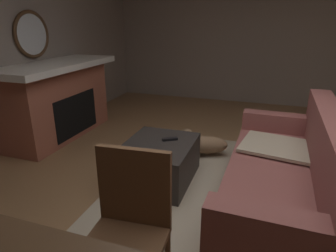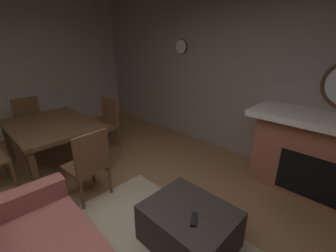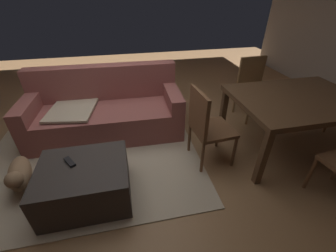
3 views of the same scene
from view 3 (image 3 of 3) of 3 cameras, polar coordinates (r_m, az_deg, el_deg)
floor at (r=3.02m, az=-11.02°, el=-5.20°), size 9.55×9.55×0.00m
area_rug at (r=2.90m, az=-18.83°, el=-8.36°), size 2.60×2.00×0.01m
couch at (r=3.24m, az=-15.94°, el=3.65°), size 2.09×0.92×0.91m
ottoman_coffee_table at (r=2.34m, az=-20.72°, el=-13.78°), size 0.83×0.68×0.42m
tv_remote at (r=2.28m, az=-24.37°, el=-8.55°), size 0.13×0.16×0.02m
dining_table at (r=3.02m, az=30.88°, el=5.25°), size 1.49×1.09×0.74m
dining_chair_west at (r=2.49m, az=9.99°, el=0.55°), size 0.47×0.47×0.93m
dining_chair_north at (r=3.74m, az=21.36°, el=10.09°), size 0.47×0.47×0.93m
potted_plant at (r=4.16m, az=21.15°, el=8.72°), size 0.39×0.39×0.52m
small_dog at (r=2.81m, az=-34.41°, el=-10.27°), size 0.35×0.60×0.31m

